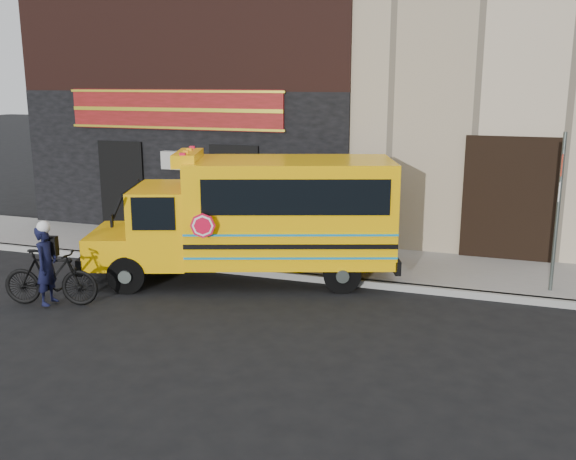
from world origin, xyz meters
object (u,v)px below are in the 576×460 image
Objects in this scene: sign_pole at (558,209)px; bicycle at (50,277)px; school_bus at (260,215)px; cyclist at (47,268)px.

bicycle is (-9.58, -3.77, -1.31)m from sign_pole.
bicycle is at bearing -138.57° from school_bus.
school_bus is 3.74× the size of bicycle.
bicycle is 0.23m from cyclist.
cyclist is at bearing 158.54° from bicycle.
cyclist is (-3.39, -3.05, -0.71)m from school_bus.
school_bus is 2.09× the size of sign_pole.
school_bus reaches higher than cyclist.
bicycle is (-3.38, -2.98, -0.93)m from school_bus.
sign_pole is 10.39m from cyclist.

